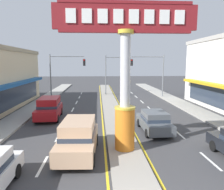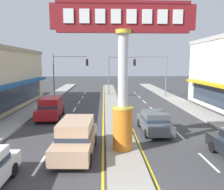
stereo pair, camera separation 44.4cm
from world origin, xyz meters
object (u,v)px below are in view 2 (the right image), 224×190
Objects in this scene: traffic_light_left_side at (66,69)px; suv_near_left_lane at (51,108)px; suv_near_right_lane at (76,137)px; traffic_light_median_far at (118,68)px; district_sign at (123,71)px; sedan_far_left_oncoming at (154,121)px; traffic_light_right_side at (154,68)px.

suv_near_left_lane is at bearing -88.50° from traffic_light_left_side.
traffic_light_left_side reaches higher than suv_near_right_lane.
traffic_light_left_side is 8.34m from traffic_light_median_far.
suv_near_left_lane is at bearing 126.86° from district_sign.
suv_near_right_lane is at bearing -173.54° from district_sign.
district_sign is 22.45m from traffic_light_median_far.
sedan_far_left_oncoming is at bearing -27.64° from suv_near_left_lane.
traffic_light_left_side is 1.32× the size of suv_near_left_lane.
suv_near_left_lane is at bearing 152.36° from sedan_far_left_oncoming.
sedan_far_left_oncoming is (1.34, -18.99, -3.41)m from traffic_light_median_far.
district_sign is at bearing -71.64° from traffic_light_left_side.
traffic_light_median_far reaches higher than suv_near_right_lane.
traffic_light_median_far is 16.53m from suv_near_left_lane.
sedan_far_left_oncoming is (-3.58, -15.92, -3.46)m from traffic_light_right_side.
district_sign reaches higher than traffic_light_left_side.
traffic_light_median_far is at bearing 86.82° from district_sign.
suv_near_right_lane is 6.36m from sedan_far_left_oncoming.
sedan_far_left_oncoming is (8.76, -15.18, -3.46)m from traffic_light_left_side.
traffic_light_left_side is 1.43× the size of sedan_far_left_oncoming.
traffic_light_left_side reaches higher than sedan_far_left_oncoming.
district_sign is at bearing -107.70° from traffic_light_right_side.
suv_near_right_lane reaches higher than sedan_far_left_oncoming.
traffic_light_right_side is (12.34, 0.74, 0.00)m from traffic_light_left_side.
traffic_light_right_side is 1.32× the size of suv_near_right_lane.
district_sign reaches higher than suv_near_left_lane.
suv_near_right_lane is 1.00× the size of suv_near_left_lane.
traffic_light_median_far is (7.42, 3.82, -0.05)m from traffic_light_left_side.
traffic_light_left_side is 1.00× the size of traffic_light_right_side.
traffic_light_left_side is 1.32× the size of suv_near_right_lane.
district_sign is at bearing -53.14° from suv_near_left_lane.
suv_near_left_lane is 1.08× the size of sedan_far_left_oncoming.
sedan_far_left_oncoming is at bearing -60.02° from traffic_light_left_side.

